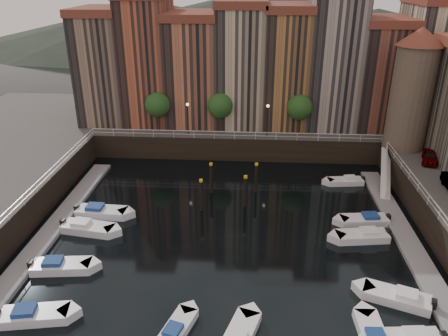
# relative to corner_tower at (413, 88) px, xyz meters

# --- Properties ---
(ground) EXTENTS (200.00, 200.00, 0.00)m
(ground) POSITION_rel_corner_tower_xyz_m (-20.00, -14.50, -10.19)
(ground) COLOR black
(ground) RESTS_ON ground
(quay_far) EXTENTS (80.00, 20.00, 3.00)m
(quay_far) POSITION_rel_corner_tower_xyz_m (-20.00, 11.50, -8.69)
(quay_far) COLOR black
(quay_far) RESTS_ON ground
(dock_left) EXTENTS (2.00, 28.00, 0.35)m
(dock_left) POSITION_rel_corner_tower_xyz_m (-36.20, -15.50, -10.02)
(dock_left) COLOR gray
(dock_left) RESTS_ON ground
(dock_right) EXTENTS (2.00, 28.00, 0.35)m
(dock_right) POSITION_rel_corner_tower_xyz_m (-3.80, -15.50, -10.02)
(dock_right) COLOR gray
(dock_right) RESTS_ON ground
(mountains) EXTENTS (145.00, 100.00, 18.00)m
(mountains) POSITION_rel_corner_tower_xyz_m (-18.28, 95.50, -2.28)
(mountains) COLOR #2D382D
(mountains) RESTS_ON ground
(far_terrace) EXTENTS (48.70, 10.30, 17.50)m
(far_terrace) POSITION_rel_corner_tower_xyz_m (-16.69, 9.00, 0.76)
(far_terrace) COLOR #886C56
(far_terrace) RESTS_ON quay_far
(corner_tower) EXTENTS (5.20, 5.20, 13.80)m
(corner_tower) POSITION_rel_corner_tower_xyz_m (0.00, 0.00, 0.00)
(corner_tower) COLOR #6B5B4C
(corner_tower) RESTS_ON quay_right
(promenade_trees) EXTENTS (21.20, 3.20, 5.20)m
(promenade_trees) POSITION_rel_corner_tower_xyz_m (-21.33, 3.70, -3.61)
(promenade_trees) COLOR black
(promenade_trees) RESTS_ON quay_far
(street_lamps) EXTENTS (10.36, 0.36, 4.18)m
(street_lamps) POSITION_rel_corner_tower_xyz_m (-21.00, 2.70, -4.30)
(street_lamps) COLOR black
(street_lamps) RESTS_ON quay_far
(railings) EXTENTS (36.08, 34.04, 0.52)m
(railings) POSITION_rel_corner_tower_xyz_m (-20.00, -9.62, -6.41)
(railings) COLOR white
(railings) RESTS_ON ground
(gangway) EXTENTS (2.78, 8.32, 3.73)m
(gangway) POSITION_rel_corner_tower_xyz_m (-2.90, -4.50, -8.28)
(gangway) COLOR white
(gangway) RESTS_ON ground
(mooring_pilings) EXTENTS (5.81, 4.73, 3.78)m
(mooring_pilings) POSITION_rel_corner_tower_xyz_m (-20.14, -8.98, -8.54)
(mooring_pilings) COLOR black
(mooring_pilings) RESTS_ON ground
(boat_left_0) EXTENTS (5.04, 2.55, 1.13)m
(boat_left_0) POSITION_rel_corner_tower_xyz_m (-32.63, -27.33, -9.81)
(boat_left_0) COLOR white
(boat_left_0) RESTS_ON ground
(boat_left_1) EXTENTS (5.04, 2.31, 1.14)m
(boat_left_1) POSITION_rel_corner_tower_xyz_m (-33.02, -21.83, -9.81)
(boat_left_1) COLOR white
(boat_left_1) RESTS_ON ground
(boat_left_2) EXTENTS (5.28, 2.57, 1.19)m
(boat_left_2) POSITION_rel_corner_tower_xyz_m (-32.89, -16.05, -9.79)
(boat_left_2) COLOR white
(boat_left_2) RESTS_ON ground
(boat_left_3) EXTENTS (5.27, 2.14, 1.20)m
(boat_left_3) POSITION_rel_corner_tower_xyz_m (-32.59, -13.05, -9.79)
(boat_left_3) COLOR white
(boat_left_3) RESTS_ON ground
(boat_right_1) EXTENTS (5.06, 3.37, 1.14)m
(boat_right_1) POSITION_rel_corner_tower_xyz_m (-6.90, -23.78, -9.81)
(boat_right_1) COLOR white
(boat_right_1) RESTS_ON ground
(boat_right_2) EXTENTS (5.01, 2.41, 1.13)m
(boat_right_2) POSITION_rel_corner_tower_xyz_m (-7.65, -15.69, -9.81)
(boat_right_2) COLOR white
(boat_right_2) RESTS_ON ground
(boat_right_3) EXTENTS (4.82, 2.21, 1.09)m
(boat_right_3) POSITION_rel_corner_tower_xyz_m (-6.82, -12.83, -9.83)
(boat_right_3) COLOR white
(boat_right_3) RESTS_ON ground
(boat_right_4) EXTENTS (4.28, 2.01, 0.96)m
(boat_right_4) POSITION_rel_corner_tower_xyz_m (-7.02, -4.18, -9.87)
(boat_right_4) COLOR white
(boat_right_4) RESTS_ON ground
(boat_near_1) EXTENTS (2.57, 4.19, 0.94)m
(boat_near_1) POSITION_rel_corner_tower_xyz_m (-22.55, -27.93, -9.88)
(boat_near_1) COLOR white
(boat_near_1) RESTS_ON ground
(boat_near_3) EXTENTS (1.79, 4.54, 1.03)m
(boat_near_3) POSITION_rel_corner_tower_xyz_m (-9.63, -27.66, -9.85)
(boat_near_3) COLOR white
(boat_near_3) RESTS_ON ground
(car_a) EXTENTS (2.68, 4.11, 1.30)m
(car_a) POSITION_rel_corner_tower_xyz_m (1.50, -4.58, -6.54)
(car_a) COLOR gray
(car_a) RESTS_ON quay_right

